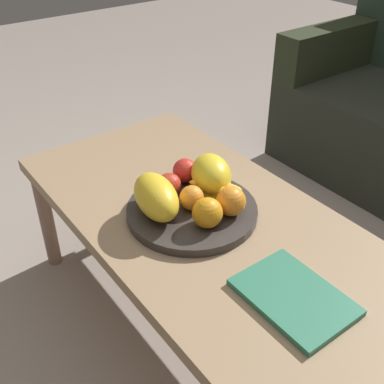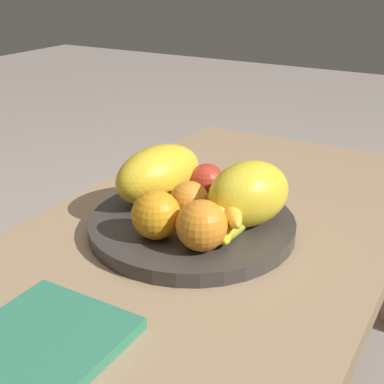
{
  "view_description": "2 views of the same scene",
  "coord_description": "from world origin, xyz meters",
  "views": [
    {
      "loc": [
        0.81,
        -0.65,
        1.23
      ],
      "look_at": [
        -0.04,
        -0.02,
        0.52
      ],
      "focal_mm": 44.64,
      "sensor_mm": 36.0,
      "label": 1
    },
    {
      "loc": [
        0.68,
        0.39,
        0.88
      ],
      "look_at": [
        -0.04,
        -0.02,
        0.52
      ],
      "focal_mm": 49.52,
      "sensor_mm": 36.0,
      "label": 2
    }
  ],
  "objects": [
    {
      "name": "coffee_table",
      "position": [
        0.0,
        0.0,
        0.4
      ],
      "size": [
        1.24,
        0.61,
        0.44
      ],
      "color": "#A38360",
      "rests_on": "ground_plane"
    },
    {
      "name": "fruit_bowl",
      "position": [
        -0.04,
        -0.02,
        0.45
      ],
      "size": [
        0.36,
        0.36,
        0.03
      ],
      "primitive_type": "cylinder",
      "color": "#3A3431",
      "rests_on": "coffee_table"
    },
    {
      "name": "melon_large_front",
      "position": [
        -0.07,
        -0.12,
        0.52
      ],
      "size": [
        0.21,
        0.14,
        0.11
      ],
      "primitive_type": "ellipsoid",
      "rotation": [
        0.0,
        0.0,
        -0.21
      ],
      "color": "yellow",
      "rests_on": "fruit_bowl"
    },
    {
      "name": "melon_smaller_beside",
      "position": [
        -0.07,
        0.07,
        0.52
      ],
      "size": [
        0.18,
        0.16,
        0.11
      ],
      "primitive_type": "ellipsoid",
      "rotation": [
        0.0,
        0.0,
        -0.39
      ],
      "color": "yellow",
      "rests_on": "fruit_bowl"
    },
    {
      "name": "orange_front",
      "position": [
        -0.03,
        -0.03,
        0.5
      ],
      "size": [
        0.07,
        0.07,
        0.07
      ],
      "primitive_type": "sphere",
      "color": "orange",
      "rests_on": "fruit_bowl"
    },
    {
      "name": "orange_left",
      "position": [
        0.05,
        -0.04,
        0.51
      ],
      "size": [
        0.08,
        0.08,
        0.08
      ],
      "primitive_type": "sphere",
      "color": "orange",
      "rests_on": "fruit_bowl"
    },
    {
      "name": "orange_right",
      "position": [
        0.05,
        0.04,
        0.51
      ],
      "size": [
        0.08,
        0.08,
        0.08
      ],
      "primitive_type": "sphere",
      "color": "orange",
      "rests_on": "fruit_bowl"
    },
    {
      "name": "apple_front",
      "position": [
        -0.12,
        -0.04,
        0.5
      ],
      "size": [
        0.07,
        0.07,
        0.07
      ],
      "primitive_type": "sphere",
      "color": "#B73322",
      "rests_on": "fruit_bowl"
    },
    {
      "name": "apple_left",
      "position": [
        -0.15,
        0.04,
        0.5
      ],
      "size": [
        0.07,
        0.07,
        0.07
      ],
      "primitive_type": "sphere",
      "color": "red",
      "rests_on": "fruit_bowl"
    },
    {
      "name": "banana_bunch",
      "position": [
        -0.03,
        0.05,
        0.5
      ],
      "size": [
        0.16,
        0.12,
        0.06
      ],
      "color": "yellow",
      "rests_on": "fruit_bowl"
    },
    {
      "name": "magazine",
      "position": [
        0.35,
        -0.03,
        0.45
      ],
      "size": [
        0.25,
        0.18,
        0.02
      ],
      "primitive_type": "cube",
      "rotation": [
        0.0,
        0.0,
        -0.0
      ],
      "color": "#337F60",
      "rests_on": "coffee_table"
    }
  ]
}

